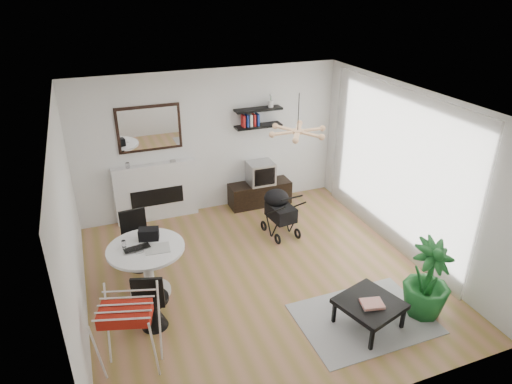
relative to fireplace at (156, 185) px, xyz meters
name	(u,v)px	position (x,y,z in m)	size (l,w,h in m)	color
floor	(259,277)	(1.10, -2.42, -0.69)	(5.00, 5.00, 0.00)	olive
ceiling	(260,103)	(1.10, -2.42, 2.01)	(5.00, 5.00, 0.00)	white
wall_back	(211,142)	(1.10, 0.08, 0.66)	(5.00, 5.00, 0.00)	white
wall_left	(70,231)	(-1.40, -2.42, 0.66)	(5.00, 5.00, 0.00)	white
wall_right	(407,173)	(3.60, -2.42, 0.66)	(5.00, 5.00, 0.00)	white
sheer_curtain	(394,169)	(3.50, -2.22, 0.66)	(0.04, 3.60, 2.60)	white
fireplace	(156,185)	(0.00, 0.00, 0.00)	(1.50, 0.17, 2.16)	white
shelf_lower	(258,126)	(2.00, -0.05, 0.91)	(0.90, 0.25, 0.04)	black
shelf_upper	(258,109)	(2.00, -0.05, 1.23)	(0.90, 0.25, 0.04)	black
pendant_lamp	(298,131)	(1.80, -2.12, 1.46)	(0.90, 0.90, 0.10)	tan
tv_console	(260,194)	(2.00, -0.15, -0.46)	(1.22, 0.43, 0.46)	black
crt_tv	(261,173)	(2.02, -0.15, -0.01)	(0.50, 0.43, 0.43)	#A9A9AB
dining_table	(148,263)	(-0.51, -2.22, -0.17)	(1.07, 1.07, 0.78)	white
laptop	(138,250)	(-0.62, -2.28, 0.11)	(0.36, 0.23, 0.03)	black
black_bag	(149,234)	(-0.43, -2.02, 0.18)	(0.28, 0.17, 0.17)	black
newspaper	(157,248)	(-0.37, -2.32, 0.10)	(0.33, 0.27, 0.01)	beige
drinking_glass	(124,244)	(-0.79, -2.10, 0.15)	(0.06, 0.06, 0.10)	white
chair_far	(139,251)	(-0.56, -1.49, -0.39)	(0.44, 0.46, 0.93)	black
chair_near	(153,309)	(-0.58, -2.94, -0.40)	(0.46, 0.48, 0.90)	black
drying_rack	(130,335)	(-0.92, -3.56, -0.18)	(0.79, 0.76, 0.97)	white
stroller	(279,214)	(1.91, -1.32, -0.30)	(0.52, 0.76, 0.89)	black
rug	(364,319)	(2.07, -3.81, -0.68)	(1.76, 1.27, 0.01)	gray
coffee_table	(370,304)	(2.04, -3.92, -0.34)	(0.90, 0.90, 0.37)	black
magazines	(372,304)	(2.02, -3.98, -0.28)	(0.28, 0.22, 0.04)	#E14C38
potted_plant	(428,280)	(2.88, -3.98, -0.13)	(0.62, 0.62, 1.10)	#1B6024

